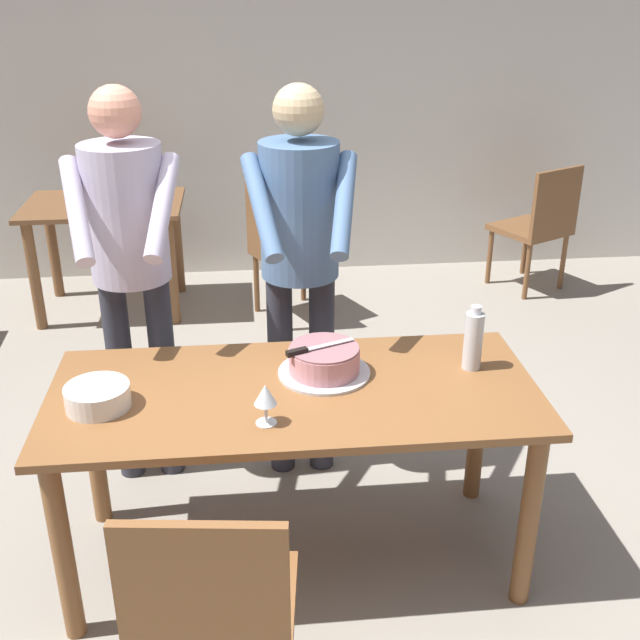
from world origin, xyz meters
The scene contains 14 objects.
ground_plane centered at (0.00, 0.00, 0.00)m, with size 14.00×14.00×0.00m, color gray.
back_wall centered at (0.00, 3.26, 1.35)m, with size 10.00×0.12×2.70m, color silver.
main_dining_table centered at (0.00, 0.00, 0.64)m, with size 1.74×0.77×0.75m.
cake_on_platter centered at (0.12, 0.10, 0.80)m, with size 0.34×0.34×0.11m.
cake_knife centered at (0.05, 0.07, 0.87)m, with size 0.26×0.12×0.02m.
plate_stack centered at (-0.67, -0.05, 0.79)m, with size 0.22×0.22×0.08m.
wine_glass_near centered at (-0.11, -0.22, 0.85)m, with size 0.08×0.08×0.14m.
water_bottle centered at (0.67, 0.10, 0.86)m, with size 0.07×0.07×0.25m.
person_cutting_cake centered at (0.07, 0.60, 1.08)m, with size 0.47×0.55×1.72m.
person_standing_beside centered at (-0.62, 0.63, 1.08)m, with size 0.47×0.56×1.72m.
chair_near_side centered at (-0.28, -0.76, 0.49)m, with size 0.49×0.49×0.90m.
background_table centered at (-1.05, 2.56, 0.58)m, with size 1.00×0.70×0.74m.
background_chair_0 centered at (1.89, 2.61, 0.49)m, with size 0.59×0.59×0.90m.
background_chair_2 centered at (0.09, 2.30, 0.49)m, with size 0.59×0.59×0.90m.
Camera 1 is at (-0.15, -2.38, 2.10)m, focal length 43.34 mm.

